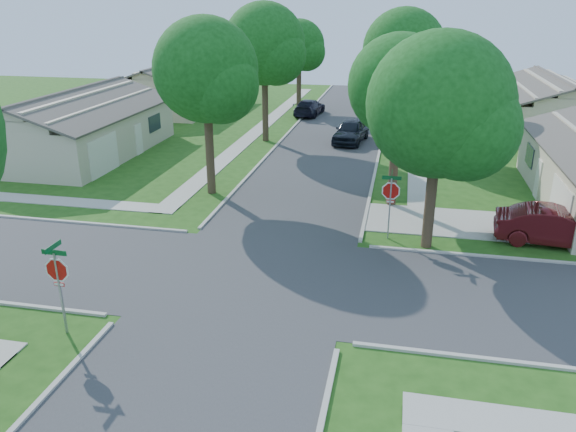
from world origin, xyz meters
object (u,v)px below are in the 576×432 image
(house_nw_near, at_px, (77,131))
(car_curb_east, at_px, (351,131))
(car_driveway, at_px, (555,227))
(tree_w_far, at_px, (300,48))
(tree_w_mid, at_px, (265,48))
(house_ne_far, at_px, (548,110))
(tree_ne_corner, at_px, (441,112))
(stop_sign_sw, at_px, (57,274))
(stop_sign_ne, at_px, (391,194))
(tree_e_far, at_px, (406,44))
(tree_e_near, at_px, (400,91))
(car_curb_west, at_px, (309,107))
(tree_e_mid, at_px, (404,54))
(tree_w_near, at_px, (207,75))
(house_nw_far, at_px, (176,92))

(house_nw_near, xyz_separation_m, car_curb_east, (17.38, 6.81, -0.70))
(car_driveway, distance_m, car_curb_east, 19.19)
(car_driveway, bearing_deg, tree_w_far, 35.36)
(tree_w_mid, xyz_separation_m, house_ne_far, (20.63, 7.99, -4.97))
(tree_w_far, bearing_deg, tree_ne_corner, -69.72)
(stop_sign_sw, xyz_separation_m, stop_sign_ne, (9.40, 9.40, 0.00))
(tree_w_mid, height_order, car_driveway, tree_w_mid)
(tree_e_far, bearing_deg, tree_e_near, -90.00)
(tree_e_near, bearing_deg, tree_w_mid, 128.05)
(stop_sign_ne, bearing_deg, car_curb_west, 106.67)
(tree_e_mid, relative_size, tree_ne_corner, 1.06)
(tree_w_near, distance_m, car_driveway, 17.36)
(tree_w_mid, bearing_deg, house_nw_near, -152.10)
(house_ne_far, bearing_deg, car_curb_east, -153.79)
(tree_e_far, height_order, house_ne_far, tree_e_far)
(tree_w_mid, xyz_separation_m, car_driveway, (16.14, -15.51, -5.70))
(tree_w_far, bearing_deg, house_nw_far, -169.95)
(tree_e_far, relative_size, car_curb_east, 1.82)
(house_nw_far, bearing_deg, stop_sign_ne, -52.84)
(stop_sign_sw, bearing_deg, tree_ne_corner, 38.84)
(tree_e_near, relative_size, house_nw_near, 0.61)
(house_nw_near, bearing_deg, tree_w_mid, 27.90)
(tree_w_far, relative_size, house_nw_far, 0.59)
(tree_w_near, distance_m, tree_w_far, 25.01)
(tree_w_mid, distance_m, tree_w_far, 13.04)
(tree_e_near, height_order, tree_e_mid, tree_e_mid)
(tree_w_far, distance_m, house_ne_far, 21.61)
(stop_sign_ne, height_order, tree_e_mid, tree_e_mid)
(tree_e_near, bearing_deg, car_driveway, -27.45)
(tree_e_mid, height_order, tree_w_mid, tree_w_mid)
(tree_w_far, xyz_separation_m, tree_ne_corner, (11.01, -29.80, 0.09))
(stop_sign_sw, distance_m, stop_sign_ne, 13.29)
(tree_e_far, height_order, car_curb_east, tree_e_far)
(tree_w_mid, bearing_deg, car_curb_east, 7.57)
(tree_e_far, distance_m, tree_w_mid, 16.05)
(tree_w_near, height_order, tree_ne_corner, tree_w_near)
(tree_e_far, xyz_separation_m, car_driveway, (6.75, -28.51, -5.19))
(tree_w_near, xyz_separation_m, tree_w_far, (-0.01, 25.00, -0.61))
(car_curb_west, bearing_deg, tree_w_far, -58.06)
(tree_ne_corner, xyz_separation_m, house_ne_far, (9.63, 24.79, -4.08))
(house_nw_far, bearing_deg, tree_ne_corner, -51.19)
(tree_e_far, xyz_separation_m, tree_w_far, (-9.40, -0.00, -0.47))
(stop_sign_ne, height_order, tree_ne_corner, tree_ne_corner)
(tree_w_mid, height_order, car_curb_west, tree_w_mid)
(tree_e_far, distance_m, tree_ne_corner, 29.85)
(stop_sign_ne, xyz_separation_m, car_curb_east, (-3.31, 17.11, -1.21))
(tree_ne_corner, height_order, car_curb_east, tree_ne_corner)
(tree_e_far, height_order, house_nw_near, tree_e_far)
(tree_w_near, height_order, tree_w_mid, tree_w_mid)
(tree_w_far, bearing_deg, car_curb_east, -63.64)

